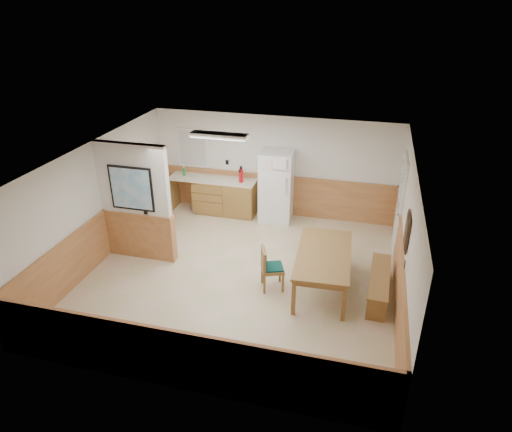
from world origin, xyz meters
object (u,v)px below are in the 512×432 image
(dining_chair, at_px, (268,266))
(fire_extinguisher, at_px, (241,175))
(refrigerator, at_px, (276,187))
(dining_table, at_px, (324,257))
(soap_bottle, at_px, (184,172))
(dining_bench, at_px, (379,280))

(dining_chair, xyz_separation_m, fire_extinguisher, (-1.36, 2.90, 0.59))
(refrigerator, bearing_deg, dining_table, -62.69)
(dining_table, bearing_deg, dining_chair, -167.05)
(refrigerator, distance_m, dining_chair, 2.96)
(refrigerator, xyz_separation_m, dining_chair, (0.48, -2.89, -0.38))
(soap_bottle, bearing_deg, dining_bench, -28.79)
(dining_bench, height_order, soap_bottle, soap_bottle)
(dining_table, distance_m, soap_bottle, 4.72)
(soap_bottle, bearing_deg, dining_table, -34.75)
(refrigerator, distance_m, soap_bottle, 2.41)
(refrigerator, height_order, dining_bench, refrigerator)
(refrigerator, xyz_separation_m, dining_table, (1.47, -2.61, -0.21))
(dining_bench, height_order, fire_extinguisher, fire_extinguisher)
(dining_table, distance_m, dining_chair, 1.04)
(dining_table, xyz_separation_m, soap_bottle, (-3.87, 2.69, 0.34))
(dining_bench, bearing_deg, fire_extinguisher, 144.44)
(dining_chair, bearing_deg, refrigerator, 78.54)
(dining_bench, distance_m, soap_bottle, 5.65)
(fire_extinguisher, height_order, soap_bottle, fire_extinguisher)
(refrigerator, xyz_separation_m, fire_extinguisher, (-0.88, 0.00, 0.21))
(refrigerator, height_order, dining_chair, refrigerator)
(dining_table, xyz_separation_m, dining_chair, (-0.99, -0.28, -0.17))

